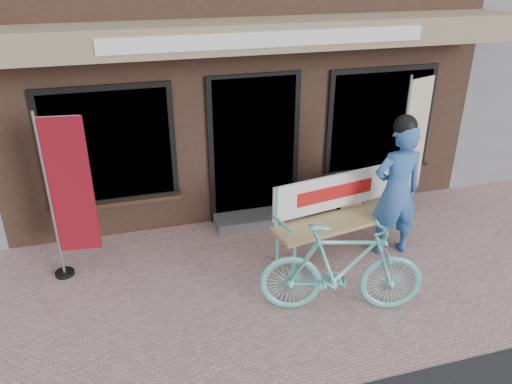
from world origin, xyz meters
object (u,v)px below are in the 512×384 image
object	(u,v)px
bench	(339,209)
bicycle	(342,269)
menu_stand	(351,196)
person	(397,188)
nobori_red	(69,195)
nobori_cream	(412,144)

from	to	relation	value
bench	bicycle	size ratio (longest dim) A/B	1.10
menu_stand	bicycle	bearing A→B (deg)	-120.89
person	nobori_red	world-z (taller)	nobori_red
bicycle	nobori_cream	xyz separation A→B (m)	(1.95, 1.89, 0.58)
bicycle	menu_stand	xyz separation A→B (m)	(1.01, 1.85, -0.13)
bench	menu_stand	xyz separation A→B (m)	(0.51, 0.66, -0.20)
nobori_cream	menu_stand	world-z (taller)	nobori_cream
nobori_cream	person	bearing A→B (deg)	-149.34
bicycle	nobori_cream	distance (m)	2.78
bicycle	menu_stand	size ratio (longest dim) A/B	2.26
bicycle	menu_stand	bearing A→B (deg)	-12.76
bench	person	size ratio (longest dim) A/B	1.04
person	menu_stand	distance (m)	1.07
bench	person	distance (m)	0.78
nobori_cream	menu_stand	size ratio (longest dim) A/B	2.70
bench	bicycle	xyz separation A→B (m)	(-0.51, -1.18, -0.07)
menu_stand	nobori_red	bearing A→B (deg)	-177.51
bench	bicycle	world-z (taller)	bicycle
person	menu_stand	world-z (taller)	person
bicycle	nobori_red	size ratio (longest dim) A/B	0.85
nobori_cream	bicycle	bearing A→B (deg)	-156.20
bicycle	nobori_red	bearing A→B (deg)	77.51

